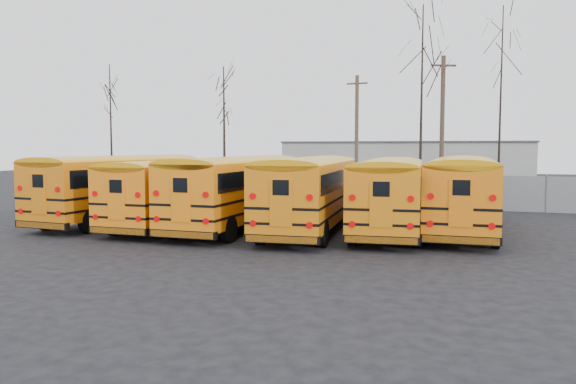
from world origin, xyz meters
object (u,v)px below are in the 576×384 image
(bus_e, at_px, (390,188))
(utility_pole_left, at_px, (357,134))
(bus_b, at_px, (181,186))
(bus_c, at_px, (238,186))
(utility_pole_right, at_px, (442,126))
(bus_f, at_px, (463,187))
(bus_a, at_px, (123,182))
(bus_d, at_px, (311,187))

(bus_e, relative_size, utility_pole_left, 1.31)
(bus_b, relative_size, utility_pole_left, 1.25)
(bus_c, bearing_deg, utility_pole_right, 65.35)
(bus_f, relative_size, utility_pole_left, 1.32)
(bus_e, bearing_deg, bus_b, -177.99)
(bus_a, bearing_deg, bus_f, 9.64)
(bus_a, distance_m, utility_pole_left, 19.55)
(bus_a, relative_size, bus_e, 1.02)
(bus_b, xyz_separation_m, bus_f, (12.30, 2.05, 0.09))
(utility_pole_left, distance_m, utility_pole_right, 6.23)
(utility_pole_right, bearing_deg, utility_pole_left, 146.32)
(bus_c, relative_size, bus_e, 1.01)
(bus_c, height_order, bus_e, bus_c)
(bus_b, height_order, bus_e, bus_e)
(bus_d, bearing_deg, bus_a, 173.96)
(bus_f, bearing_deg, utility_pole_right, 95.81)
(bus_e, relative_size, bus_f, 0.99)
(bus_b, distance_m, bus_e, 9.47)
(bus_c, relative_size, utility_pole_right, 1.19)
(bus_b, height_order, utility_pole_left, utility_pole_left)
(bus_e, bearing_deg, bus_a, 178.28)
(bus_e, distance_m, utility_pole_right, 16.33)
(bus_a, xyz_separation_m, bus_c, (6.22, -0.29, -0.01))
(bus_a, xyz_separation_m, bus_d, (9.56, -0.20, -0.01))
(bus_f, distance_m, utility_pole_right, 15.48)
(bus_a, xyz_separation_m, bus_f, (15.71, 1.62, -0.01))
(bus_c, xyz_separation_m, bus_d, (3.34, 0.09, -0.01))
(bus_b, relative_size, bus_f, 0.95)
(bus_b, xyz_separation_m, bus_c, (2.81, 0.14, 0.09))
(bus_d, xyz_separation_m, bus_f, (6.15, 1.82, 0.01))
(bus_c, height_order, bus_f, bus_f)
(bus_f, height_order, utility_pole_left, utility_pole_left)
(bus_a, bearing_deg, bus_b, -3.47)
(bus_f, bearing_deg, bus_c, -169.46)
(bus_d, distance_m, utility_pole_right, 17.72)
(bus_b, distance_m, bus_c, 2.82)
(utility_pole_right, bearing_deg, bus_c, -138.46)
(bus_a, relative_size, utility_pole_right, 1.21)
(bus_d, xyz_separation_m, utility_pole_left, (-1.74, 17.93, 2.63))
(bus_d, height_order, bus_f, bus_f)
(bus_c, height_order, utility_pole_left, utility_pole_left)
(bus_c, bearing_deg, bus_f, 11.23)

